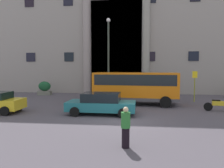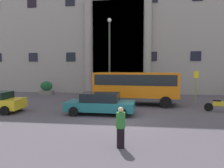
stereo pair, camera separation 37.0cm
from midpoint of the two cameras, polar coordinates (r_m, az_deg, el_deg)
name	(u,v)px [view 1 (the left image)]	position (r m, az deg, el deg)	size (l,w,h in m)	color
ground_plane	(122,120)	(12.98, 2.00, -9.69)	(80.00, 64.00, 0.12)	#4D474F
office_building_facade	(130,17)	(30.89, 4.61, 17.47)	(43.23, 9.71, 20.31)	gray
orange_minibus	(136,85)	(18.12, 5.75, -0.36)	(7.20, 3.16, 2.70)	orange
bus_stop_sign	(195,83)	(20.68, 20.81, 0.24)	(0.44, 0.08, 2.80)	#959A1C
hedge_planter_entrance_left	(45,88)	(25.66, -18.03, -1.14)	(1.52, 0.72, 1.56)	slate
hedge_planter_west	(139,90)	(22.96, 6.82, -1.62)	(2.17, 0.83, 1.53)	slate
parked_compact_extra	(101,103)	(14.24, -3.64, -5.21)	(4.58, 2.20, 1.43)	#1D666F
motorcycle_near_kerb	(218,105)	(16.90, 26.03, -5.07)	(2.00, 0.56, 0.89)	black
pedestrian_man_crossing	(126,127)	(8.33, 2.39, -11.54)	(0.36, 0.36, 1.59)	black
lamppost_plaza_centre	(108,52)	(21.69, -1.46, 8.47)	(0.40, 0.40, 8.07)	#373F34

